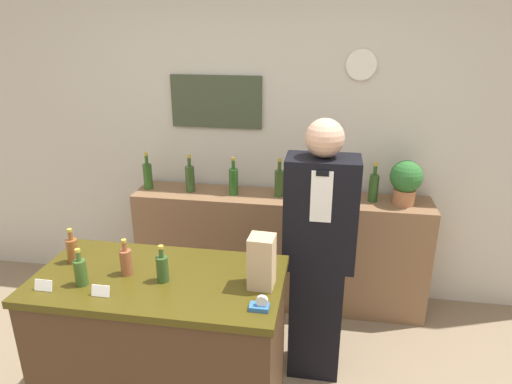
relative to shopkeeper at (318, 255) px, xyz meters
The scene contains 19 objects.
back_wall 1.24m from the shopkeeper, 117.36° to the left, with size 5.20×0.09×2.70m.
back_shelf 0.91m from the shopkeeper, 113.29° to the left, with size 2.29×0.38×0.92m.
display_counter 1.05m from the shopkeeper, 145.09° to the right, with size 1.29×0.68×0.95m.
shopkeeper is the anchor object (origin of this frame).
potted_plant 0.99m from the shopkeeper, 51.89° to the left, with size 0.23×0.23×0.33m.
paper_bag 0.67m from the shopkeeper, 115.38° to the right, with size 0.13×0.13×0.27m.
tape_dispenser 0.81m from the shopkeeper, 107.71° to the right, with size 0.09×0.06×0.07m.
price_card_left 1.53m from the shopkeeper, 149.36° to the right, with size 0.09×0.02×0.06m.
price_card_right 1.28m from the shopkeeper, 142.50° to the right, with size 0.09×0.02×0.06m.
counter_bottle_0 1.42m from the shopkeeper, 159.60° to the right, with size 0.06×0.06×0.20m.
counter_bottle_1 1.36m from the shopkeeper, 148.91° to the right, with size 0.06×0.06×0.20m.
counter_bottle_2 1.14m from the shopkeeper, 150.10° to the right, with size 0.06×0.06×0.20m.
counter_bottle_3 0.99m from the shopkeeper, 142.15° to the right, with size 0.06×0.06×0.20m.
shelf_bottle_0 1.60m from the shopkeeper, 151.25° to the left, with size 0.07×0.07×0.30m.
shelf_bottle_1 1.30m from the shopkeeper, 143.93° to the left, with size 0.07×0.07×0.30m.
shelf_bottle_2 1.03m from the shopkeeper, 132.65° to the left, with size 0.07×0.07×0.30m.
shelf_bottle_3 0.86m from the shopkeeper, 113.53° to the left, with size 0.07×0.07×0.30m.
shelf_bottle_4 0.77m from the shopkeeper, 88.67° to the left, with size 0.07×0.07×0.30m.
shelf_bottle_5 0.88m from the shopkeeper, 64.54° to the left, with size 0.07×0.07×0.30m.
Camera 1 is at (0.55, -1.52, 2.18)m, focal length 32.00 mm.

